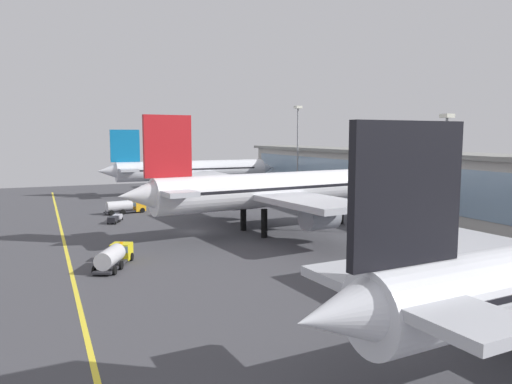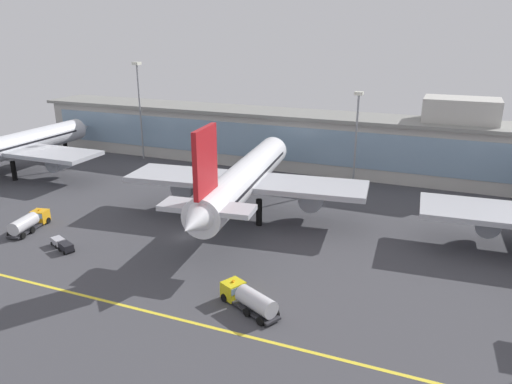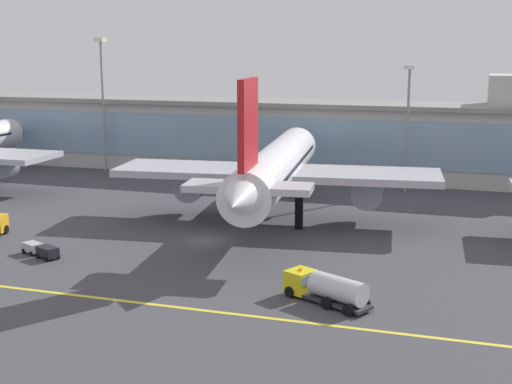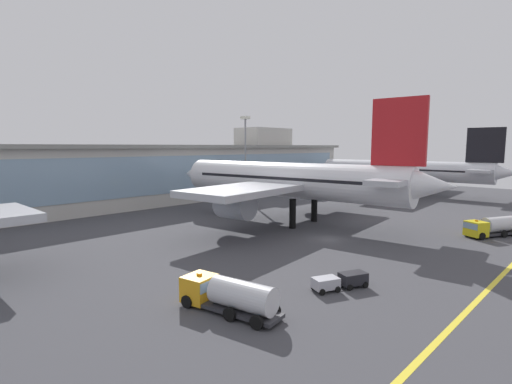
# 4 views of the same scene
# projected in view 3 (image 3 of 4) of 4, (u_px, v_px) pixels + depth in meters

# --- Properties ---
(ground_plane) EXTENTS (192.14, 192.14, 0.00)m
(ground_plane) POSITION_uv_depth(u_px,v_px,m) (205.00, 241.00, 87.82)
(ground_plane) COLOR #424247
(taxiway_centreline_stripe) EXTENTS (153.71, 0.50, 0.01)m
(taxiway_centreline_stripe) POSITION_uv_depth(u_px,v_px,m) (120.00, 300.00, 67.28)
(taxiway_centreline_stripe) COLOR yellow
(taxiway_centreline_stripe) RESTS_ON ground
(terminal_building) EXTENTS (140.24, 14.00, 19.12)m
(terminal_building) POSITION_uv_depth(u_px,v_px,m) (309.00, 136.00, 131.98)
(terminal_building) COLOR beige
(terminal_building) RESTS_ON ground
(airliner_near_right) EXTENTS (45.26, 53.79, 20.55)m
(airliner_near_right) POSITION_uv_depth(u_px,v_px,m) (276.00, 169.00, 96.01)
(airliner_near_right) COLOR black
(airliner_near_right) RESTS_ON ground
(fuel_tanker_truck) EXTENTS (9.17, 6.25, 2.90)m
(fuel_tanker_truck) POSITION_uv_depth(u_px,v_px,m) (324.00, 287.00, 66.55)
(fuel_tanker_truck) COLOR black
(fuel_tanker_truck) RESTS_ON ground
(service_truck_far) EXTENTS (5.73, 3.74, 1.40)m
(service_truck_far) POSITION_uv_depth(u_px,v_px,m) (41.00, 250.00, 81.31)
(service_truck_far) COLOR black
(service_truck_far) RESTS_ON ground
(apron_light_mast_west) EXTENTS (1.80, 1.80, 21.00)m
(apron_light_mast_west) POSITION_uv_depth(u_px,v_px,m) (408.00, 108.00, 114.89)
(apron_light_mast_west) COLOR gray
(apron_light_mast_west) RESTS_ON ground
(apron_light_mast_centre) EXTENTS (1.80, 1.80, 25.51)m
(apron_light_mast_centre) POSITION_uv_depth(u_px,v_px,m) (102.00, 86.00, 134.09)
(apron_light_mast_centre) COLOR gray
(apron_light_mast_centre) RESTS_ON ground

